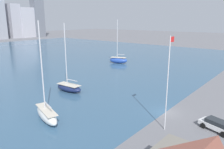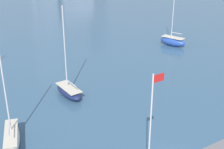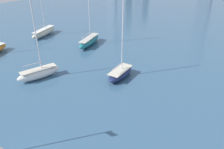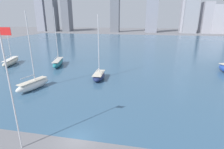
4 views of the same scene
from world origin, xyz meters
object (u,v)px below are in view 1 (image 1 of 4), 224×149
at_px(flag_pole, 168,81).
at_px(sailboat_blue, 118,60).
at_px(sailboat_navy, 69,87).
at_px(sailboat_white, 47,114).
at_px(parked_wagon_white, 218,125).

height_order(flag_pole, sailboat_blue, sailboat_blue).
height_order(flag_pole, sailboat_navy, sailboat_navy).
bearing_deg(sailboat_white, sailboat_blue, 40.83).
xyz_separation_m(sailboat_blue, sailboat_white, (-43.37, -19.41, -0.11)).
relative_size(sailboat_blue, sailboat_navy, 1.05).
bearing_deg(sailboat_white, parked_wagon_white, -41.64).
distance_m(sailboat_white, parked_wagon_white, 24.98).
bearing_deg(sailboat_blue, flag_pole, -154.63).
bearing_deg(sailboat_navy, sailboat_blue, 15.54).
bearing_deg(sailboat_blue, sailboat_navy, 179.08).
relative_size(flag_pole, sailboat_navy, 0.91).
xyz_separation_m(flag_pole, parked_wagon_white, (4.14, -5.91, -6.18)).
bearing_deg(flag_pole, parked_wagon_white, -55.01).
height_order(flag_pole, parked_wagon_white, flag_pole).
xyz_separation_m(sailboat_blue, parked_wagon_white, (-30.27, -40.68, -0.29)).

